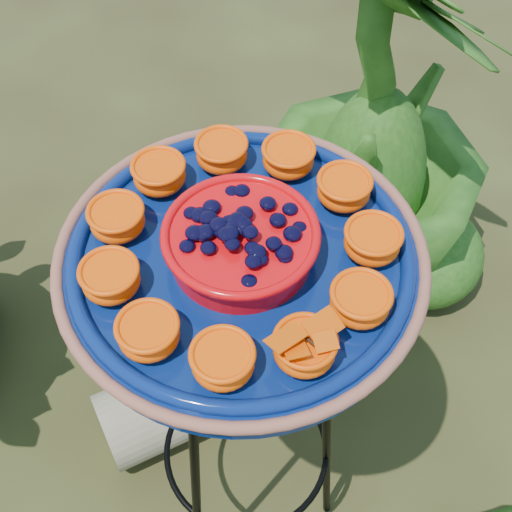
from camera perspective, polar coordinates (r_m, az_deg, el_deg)
name	(u,v)px	position (r m, az deg, el deg)	size (l,w,h in m)	color
tripod_stand	(245,396)	(1.29, -0.88, -11.10)	(0.36, 0.38, 0.93)	black
feeder_dish	(241,256)	(0.93, -1.19, -0.02)	(0.50, 0.50, 0.11)	navy
driftwood_log	(216,385)	(1.82, -3.24, -10.25)	(0.20, 0.20, 0.59)	tan
shrub_back_right	(377,133)	(1.78, 9.70, 9.70)	(0.59, 0.59, 1.05)	#1E4813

